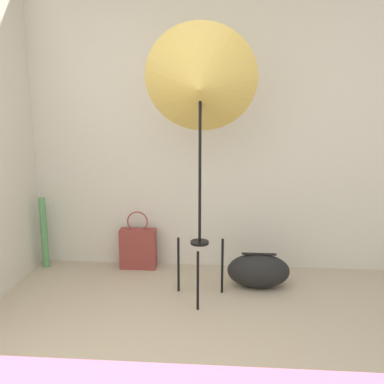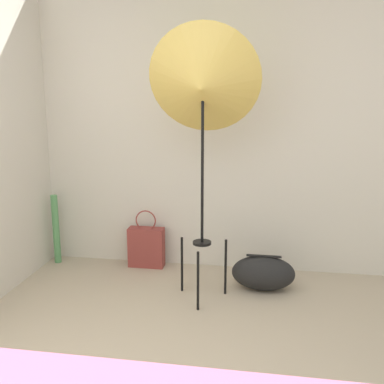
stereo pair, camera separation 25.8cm
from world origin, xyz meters
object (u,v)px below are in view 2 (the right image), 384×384
tote_bag (146,247)px  paper_roll (56,229)px  duffel_bag (263,273)px  photo_umbrella (203,86)px

tote_bag → paper_roll: size_ratio=0.82×
duffel_bag → paper_roll: bearing=171.2°
photo_umbrella → duffel_bag: (0.48, 0.24, -1.50)m
tote_bag → photo_umbrella: bearing=-43.7°
duffel_bag → tote_bag: bearing=162.5°
photo_umbrella → paper_roll: size_ratio=3.15×
tote_bag → duffel_bag: tote_bag is taller
paper_roll → duffel_bag: bearing=-8.8°
photo_umbrella → tote_bag: photo_umbrella is taller
tote_bag → paper_roll: (-0.87, -0.04, 0.14)m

